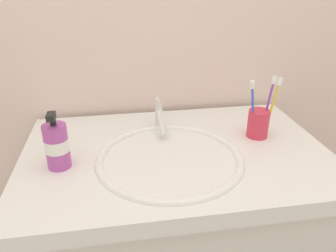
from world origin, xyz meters
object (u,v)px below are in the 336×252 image
at_px(toothbrush_cup, 258,124).
at_px(toothbrush_yellow, 273,104).
at_px(toothbrush_purple, 268,103).
at_px(toothbrush_blue, 253,106).
at_px(soap_dispenser, 57,145).
at_px(faucet, 160,118).

xyz_separation_m(toothbrush_cup, toothbrush_yellow, (0.03, -0.01, 0.07)).
distance_m(toothbrush_purple, toothbrush_blue, 0.05).
distance_m(toothbrush_purple, soap_dispenser, 0.64).
bearing_deg(toothbrush_yellow, toothbrush_cup, 159.06).
height_order(faucet, toothbrush_purple, toothbrush_purple).
bearing_deg(toothbrush_purple, toothbrush_cup, 173.25).
height_order(faucet, toothbrush_cup, faucet).
height_order(toothbrush_purple, toothbrush_yellow, same).
bearing_deg(toothbrush_cup, faucet, 161.48).
height_order(toothbrush_cup, soap_dispenser, soap_dispenser).
bearing_deg(soap_dispenser, toothbrush_cup, 7.86).
height_order(toothbrush_purple, soap_dispenser, toothbrush_purple).
relative_size(toothbrush_purple, toothbrush_blue, 1.04).
distance_m(toothbrush_cup, toothbrush_yellow, 0.08).
distance_m(faucet, toothbrush_yellow, 0.36).
bearing_deg(faucet, toothbrush_yellow, -18.77).
xyz_separation_m(toothbrush_cup, soap_dispenser, (-0.61, -0.08, 0.02)).
bearing_deg(faucet, toothbrush_blue, -22.09).
height_order(toothbrush_cup, toothbrush_blue, toothbrush_blue).
relative_size(toothbrush_purple, toothbrush_yellow, 1.00).
xyz_separation_m(toothbrush_purple, toothbrush_yellow, (0.01, -0.01, -0.00)).
bearing_deg(soap_dispenser, toothbrush_blue, 7.36).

